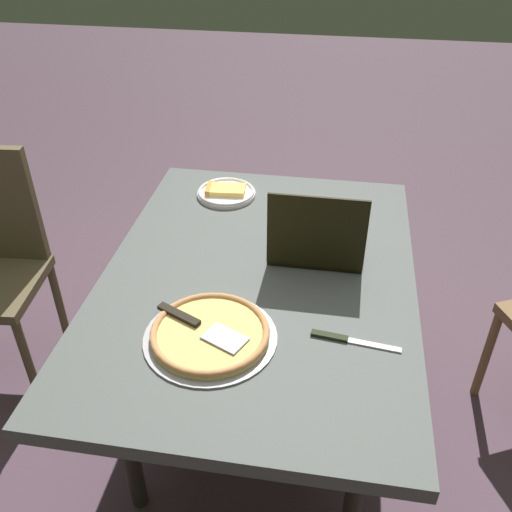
% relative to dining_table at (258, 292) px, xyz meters
% --- Properties ---
extents(ground_plane, '(12.00, 12.00, 0.00)m').
position_rel_dining_table_xyz_m(ground_plane, '(0.00, 0.00, -0.68)').
color(ground_plane, '#4B3642').
extents(dining_table, '(1.32, 0.94, 0.75)m').
position_rel_dining_table_xyz_m(dining_table, '(0.00, 0.00, 0.00)').
color(dining_table, '#4B4F4D').
rests_on(dining_table, ground_plane).
extents(laptop, '(0.24, 0.29, 0.26)m').
position_rel_dining_table_xyz_m(laptop, '(0.12, -0.17, 0.13)').
color(laptop, black).
rests_on(laptop, dining_table).
extents(pizza_plate, '(0.22, 0.22, 0.04)m').
position_rel_dining_table_xyz_m(pizza_plate, '(0.47, 0.20, 0.08)').
color(pizza_plate, white).
rests_on(pizza_plate, dining_table).
extents(pizza_tray, '(0.35, 0.35, 0.04)m').
position_rel_dining_table_xyz_m(pizza_tray, '(-0.30, 0.08, 0.09)').
color(pizza_tray, '#A19CA4').
rests_on(pizza_tray, dining_table).
extents(table_knife, '(0.05, 0.24, 0.01)m').
position_rel_dining_table_xyz_m(table_knife, '(-0.25, -0.27, 0.07)').
color(table_knife, silver).
rests_on(table_knife, dining_table).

